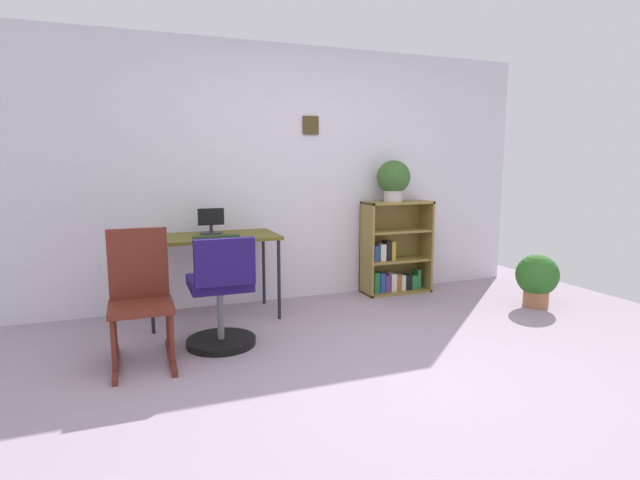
% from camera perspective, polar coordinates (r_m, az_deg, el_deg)
% --- Properties ---
extents(ground_plane, '(6.24, 6.24, 0.00)m').
position_cam_1_polar(ground_plane, '(3.35, 8.26, -15.39)').
color(ground_plane, gray).
extents(wall_back, '(5.20, 0.12, 2.49)m').
position_cam_1_polar(wall_back, '(5.04, -3.52, 7.38)').
color(wall_back, silver).
rests_on(wall_back, ground_plane).
extents(desk, '(1.14, 0.61, 0.74)m').
position_cam_1_polar(desk, '(4.49, -12.19, -0.19)').
color(desk, brown).
rests_on(desk, ground_plane).
extents(monitor, '(0.23, 0.19, 0.23)m').
position_cam_1_polar(monitor, '(4.57, -12.28, 1.93)').
color(monitor, '#262628').
rests_on(monitor, desk).
extents(keyboard, '(0.38, 0.11, 0.02)m').
position_cam_1_polar(keyboard, '(4.34, -11.71, 0.40)').
color(keyboard, '#26371C').
rests_on(keyboard, desk).
extents(office_chair, '(0.52, 0.55, 0.85)m').
position_cam_1_polar(office_chair, '(3.78, -11.16, -6.64)').
color(office_chair, black).
rests_on(office_chair, ground_plane).
extents(rocking_chair, '(0.42, 0.64, 0.92)m').
position_cam_1_polar(rocking_chair, '(3.68, -19.76, -5.97)').
color(rocking_chair, '#5E2418').
rests_on(rocking_chair, ground_plane).
extents(bookshelf_low, '(0.72, 0.30, 0.97)m').
position_cam_1_polar(bookshelf_low, '(5.37, 8.33, -1.46)').
color(bookshelf_low, olive).
rests_on(bookshelf_low, ground_plane).
extents(potted_plant_on_shelf, '(0.34, 0.34, 0.42)m').
position_cam_1_polar(potted_plant_on_shelf, '(5.22, 8.36, 6.89)').
color(potted_plant_on_shelf, '#B7B2A8').
rests_on(potted_plant_on_shelf, bookshelf_low).
extents(potted_plant_floor, '(0.39, 0.39, 0.51)m').
position_cam_1_polar(potted_plant_floor, '(5.21, 23.45, -3.95)').
color(potted_plant_floor, '#9E6642').
rests_on(potted_plant_floor, ground_plane).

